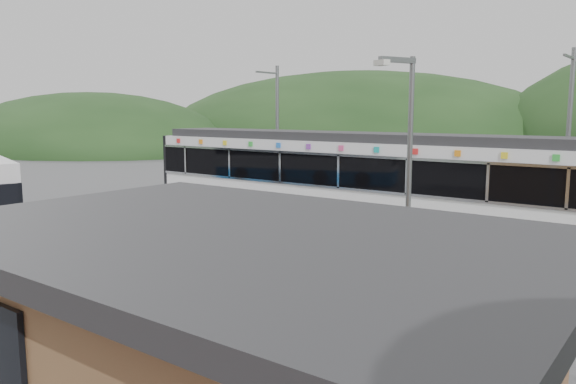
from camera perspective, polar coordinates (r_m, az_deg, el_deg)
The scene contains 9 objects.
ground at distance 19.23m, azimuth -0.38°, elevation -5.78°, with size 120.00×120.00×0.00m, color #4C4C4F.
hills at distance 21.29m, azimuth 22.15°, elevation -5.03°, with size 146.00×149.00×26.00m.
platform at distance 21.85m, azimuth 4.88°, elevation -3.71°, with size 26.00×3.20×0.30m, color #9E9E99.
yellow_line at distance 20.75m, azimuth 2.97°, elevation -3.89°, with size 26.00×0.10×0.01m, color yellow.
train at distance 24.42m, azimuth 6.03°, elevation 2.08°, with size 20.44×3.01×3.74m.
catenary_mast_west at distance 29.74m, azimuth -1.14°, elevation 6.27°, with size 0.18×1.80×7.00m.
catenary_mast_east at distance 23.83m, azimuth 26.55°, elevation 4.94°, with size 0.18×1.80×7.00m.
station_shelter at distance 8.48m, azimuth -5.11°, elevation -13.21°, with size 9.20×6.20×3.00m.
lamp_post at distance 12.98m, azimuth 12.01°, elevation 2.95°, with size 0.49×1.09×5.85m.
Camera 1 is at (11.30, -14.85, 4.64)m, focal length 35.00 mm.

